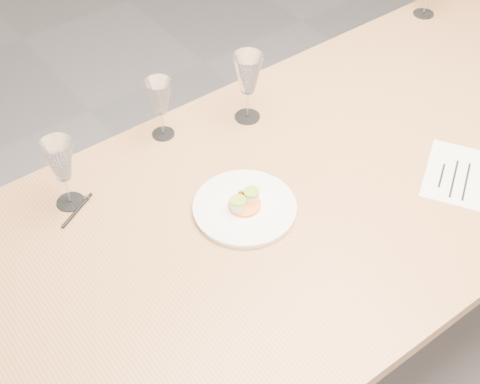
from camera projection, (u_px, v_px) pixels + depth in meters
ground at (300, 335)px, 2.33m from camera, size 7.00×7.00×0.00m
dining_table at (316, 201)px, 1.84m from camera, size 2.40×1.00×0.75m
dinner_plate at (245, 207)px, 1.72m from camera, size 0.27×0.27×0.07m
ballpoint_pen at (77, 210)px, 1.72m from camera, size 0.12×0.07×0.01m
wine_glass_0 at (60, 162)px, 1.64m from camera, size 0.08×0.08×0.21m
wine_glass_1 at (159, 98)px, 1.84m from camera, size 0.07×0.07×0.19m
wine_glass_2 at (248, 75)px, 1.88m from camera, size 0.09×0.09×0.22m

